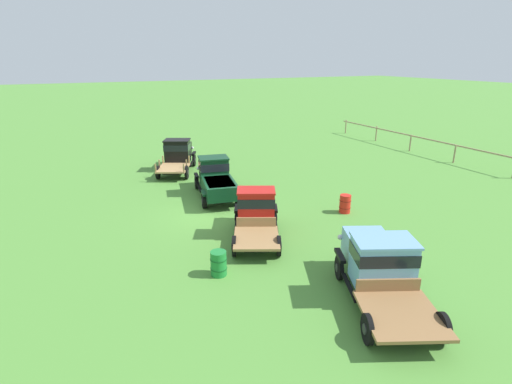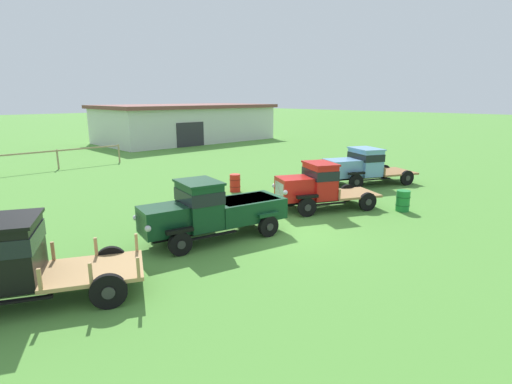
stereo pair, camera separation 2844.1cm
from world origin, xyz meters
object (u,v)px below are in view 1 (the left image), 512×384
(vintage_truck_second_in_line, at_px, (215,178))
(vintage_truck_far_side, at_px, (379,263))
(vintage_truck_midrow_center, at_px, (256,210))
(oil_drum_beside_row, at_px, (345,204))
(oil_drum_near_fence, at_px, (219,263))
(vintage_truck_foreground_near, at_px, (178,153))

(vintage_truck_second_in_line, bearing_deg, vintage_truck_far_side, 6.53)
(vintage_truck_midrow_center, distance_m, oil_drum_beside_row, 5.14)
(vintage_truck_midrow_center, bearing_deg, oil_drum_beside_row, 93.38)
(vintage_truck_midrow_center, height_order, oil_drum_near_fence, vintage_truck_midrow_center)
(oil_drum_near_fence, bearing_deg, vintage_truck_foreground_near, 169.73)
(vintage_truck_second_in_line, relative_size, oil_drum_beside_row, 5.88)
(vintage_truck_foreground_near, bearing_deg, vintage_truck_midrow_center, 0.56)
(vintage_truck_far_side, bearing_deg, vintage_truck_foreground_near, -174.84)
(vintage_truck_midrow_center, distance_m, vintage_truck_far_side, 6.14)
(vintage_truck_midrow_center, relative_size, vintage_truck_far_side, 0.86)
(vintage_truck_midrow_center, xyz_separation_m, vintage_truck_far_side, (5.96, 1.50, 0.01))
(vintage_truck_second_in_line, bearing_deg, vintage_truck_midrow_center, -1.91)
(oil_drum_beside_row, xyz_separation_m, oil_drum_near_fence, (2.91, -7.84, -0.01))
(vintage_truck_second_in_line, height_order, oil_drum_near_fence, vintage_truck_second_in_line)
(vintage_truck_foreground_near, bearing_deg, oil_drum_beside_row, 24.07)
(oil_drum_beside_row, bearing_deg, vintage_truck_second_in_line, -136.91)
(vintage_truck_midrow_center, xyz_separation_m, oil_drum_beside_row, (-0.30, 5.09, -0.64))
(vintage_truck_midrow_center, relative_size, oil_drum_beside_row, 5.27)
(vintage_truck_second_in_line, bearing_deg, oil_drum_near_fence, -19.83)
(oil_drum_beside_row, relative_size, oil_drum_near_fence, 1.01)
(vintage_truck_second_in_line, height_order, vintage_truck_far_side, vintage_truck_second_in_line)
(oil_drum_near_fence, bearing_deg, oil_drum_beside_row, 110.37)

